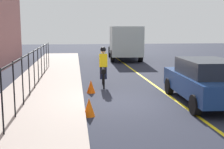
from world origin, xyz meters
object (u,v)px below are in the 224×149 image
Objects in this scene: traffic_cone_near at (91,87)px; cyclist_lead at (103,67)px; patrol_sedan at (205,80)px; traffic_cone_far at (89,107)px; box_truck_background at (125,41)px.

cyclist_lead is at bearing -26.27° from traffic_cone_near.
patrol_sedan is (-3.47, -3.29, -0.09)m from cyclist_lead.
traffic_cone_far reaches higher than traffic_cone_near.
patrol_sedan is 7.91× the size of traffic_cone_far.
box_truck_background reaches higher than traffic_cone_near.
traffic_cone_far is (-3.30, 0.23, 0.01)m from traffic_cone_near.
box_truck_background is at bearing -15.34° from traffic_cone_near.
patrol_sedan is 4.34m from traffic_cone_far.
traffic_cone_far is at bearing 172.05° from cyclist_lead.
cyclist_lead is 0.27× the size of box_truck_background.
cyclist_lead reaches higher than traffic_cone_far.
box_truck_background reaches higher than traffic_cone_far.
box_truck_background reaches higher than patrol_sedan.
box_truck_background reaches higher than cyclist_lead.
patrol_sedan is at bearing -74.96° from traffic_cone_far.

